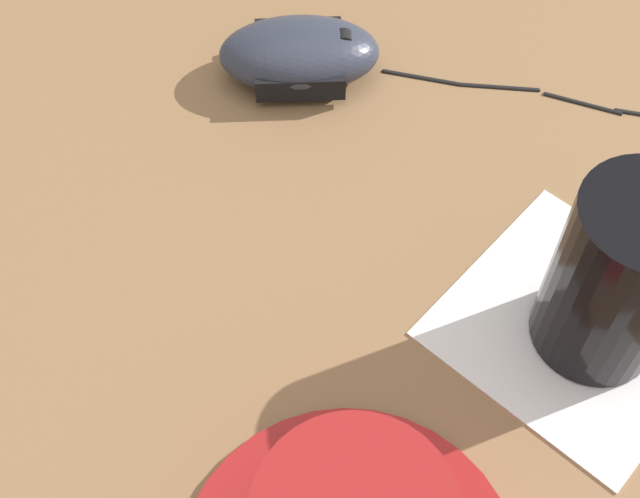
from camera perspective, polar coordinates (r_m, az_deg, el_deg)
ground_plane at (r=0.47m, az=2.61°, el=-4.06°), size 3.00×3.00×0.00m
computer_mouse at (r=0.57m, az=-1.32°, el=12.40°), size 0.11×0.11×0.04m
mouse_cable at (r=0.59m, az=18.34°, el=9.06°), size 0.19×0.21×0.00m
napkin_under_glass at (r=0.49m, az=16.13°, el=-4.72°), size 0.13×0.13×0.00m
drinking_glass at (r=0.44m, az=18.61°, el=-1.75°), size 0.06×0.06×0.10m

